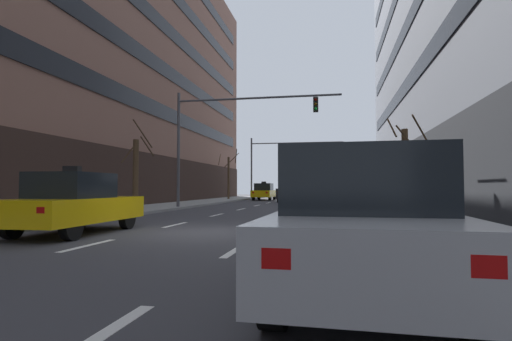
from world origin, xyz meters
The scene contains 32 objects.
ground_plane centered at (0.00, 0.00, 0.00)m, with size 120.00×120.00×0.00m, color #38383D.
sidewalk_right centered at (6.95, 0.00, 0.07)m, with size 3.77×80.00×0.14m, color gray.
lane_stripe_l1_s3 centered at (-1.69, -3.00, 0.00)m, with size 0.16×2.00×0.01m, color silver.
lane_stripe_l1_s4 centered at (-1.69, 2.00, 0.00)m, with size 0.16×2.00×0.01m, color silver.
lane_stripe_l1_s5 centered at (-1.69, 7.00, 0.00)m, with size 0.16×2.00×0.01m, color silver.
lane_stripe_l1_s6 centered at (-1.69, 12.00, 0.00)m, with size 0.16×2.00×0.01m, color silver.
lane_stripe_l1_s7 centered at (-1.69, 17.00, 0.00)m, with size 0.16×2.00×0.01m, color silver.
lane_stripe_l1_s8 centered at (-1.69, 22.00, 0.00)m, with size 0.16×2.00×0.01m, color silver.
lane_stripe_l1_s9 centered at (-1.69, 27.00, 0.00)m, with size 0.16×2.00×0.01m, color silver.
lane_stripe_l1_s10 centered at (-1.69, 32.00, 0.00)m, with size 0.16×2.00×0.01m, color silver.
lane_stripe_l2_s2 centered at (1.69, -8.00, 0.00)m, with size 0.16×2.00×0.01m, color silver.
lane_stripe_l2_s3 centered at (1.69, -3.00, 0.00)m, with size 0.16×2.00×0.01m, color silver.
lane_stripe_l2_s4 centered at (1.69, 2.00, 0.00)m, with size 0.16×2.00×0.01m, color silver.
lane_stripe_l2_s5 centered at (1.69, 7.00, 0.00)m, with size 0.16×2.00×0.01m, color silver.
lane_stripe_l2_s6 centered at (1.69, 12.00, 0.00)m, with size 0.16×2.00×0.01m, color silver.
lane_stripe_l2_s7 centered at (1.69, 17.00, 0.00)m, with size 0.16×2.00×0.01m, color silver.
lane_stripe_l2_s8 centered at (1.69, 22.00, 0.00)m, with size 0.16×2.00×0.01m, color silver.
lane_stripe_l2_s9 centered at (1.69, 27.00, 0.00)m, with size 0.16×2.00×0.01m, color silver.
lane_stripe_l2_s10 centered at (1.69, 32.00, 0.00)m, with size 0.16×2.00×0.01m, color silver.
car_driving_0 centered at (-0.07, 23.46, 1.02)m, with size 1.79×4.26×2.06m.
taxi_driving_1 centered at (-3.42, -1.05, 0.84)m, with size 1.96×4.55×1.88m.
taxi_driving_2 centered at (-3.23, 28.91, 0.83)m, with size 1.95×4.53×1.87m.
car_parked_0 centered at (4.01, -6.10, 0.85)m, with size 2.03×4.64×1.72m.
car_parked_1 centered at (4.01, -0.04, 0.86)m, with size 2.07×4.68×1.74m.
car_parked_2 centered at (4.01, 7.50, 1.08)m, with size 1.92×4.51×2.18m.
car_parked_3 centered at (4.01, 12.53, 0.79)m, with size 1.84×4.30×1.60m.
traffic_signal_0 centered at (-2.57, 11.61, 4.90)m, with size 9.72×0.35×6.85m.
traffic_signal_1 centered at (-1.92, 33.44, 4.92)m, with size 10.29×0.34×6.75m.
street_tree_0 centered at (-6.58, 27.56, 2.49)m, with size 2.07×2.05×4.93m.
street_tree_1 centered at (-6.55, 8.46, 2.09)m, with size 1.57×1.57×4.63m.
street_tree_2 centered at (6.58, 6.19, 2.05)m, with size 1.67×1.47×4.08m.
pedestrian_0 centered at (7.66, 12.74, 1.01)m, with size 0.36×0.45×1.51m.
Camera 1 is at (3.68, -11.11, 1.29)m, focal length 28.22 mm.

